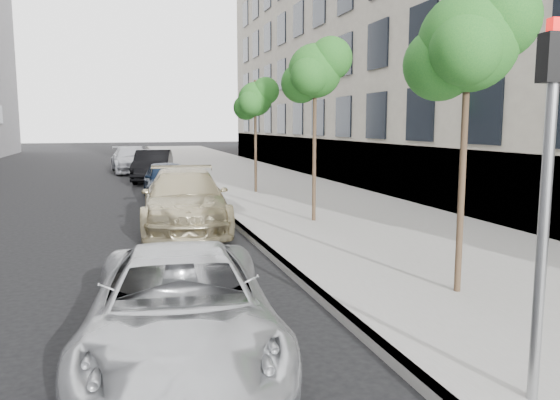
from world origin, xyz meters
name	(u,v)px	position (x,y,z in m)	size (l,w,h in m)	color
ground	(287,366)	(0.00, 0.00, 0.00)	(160.00, 160.00, 0.00)	black
sidewalk	(234,172)	(4.30, 24.00, 0.07)	(6.40, 72.00, 0.14)	gray
curb	(177,173)	(1.18, 24.00, 0.07)	(0.15, 72.00, 0.14)	#9E9B93
tree_near	(470,42)	(3.23, 1.50, 3.86)	(1.76, 1.56, 4.60)	#38281C
tree_mid	(316,71)	(3.23, 8.00, 4.05)	(1.72, 1.52, 4.76)	#38281C
tree_far	(256,99)	(3.23, 14.50, 3.61)	(1.63, 1.43, 4.28)	#38281C
signal_pole	(547,171)	(1.91, -1.58, 2.27)	(0.26, 0.21, 3.44)	#939699
minivan	(181,308)	(-1.10, 0.49, 0.62)	(2.06, 4.48, 1.24)	silver
suv	(185,199)	(-0.14, 8.57, 0.76)	(2.13, 5.23, 1.52)	tan
sedan_blue	(168,180)	(-0.10, 14.36, 0.69)	(1.62, 4.04, 1.37)	black
sedan_black	(153,166)	(-0.23, 20.82, 0.74)	(1.57, 4.51, 1.48)	black
sedan_rear	(131,160)	(-1.13, 26.17, 0.72)	(2.03, 4.99, 1.45)	#ABADB3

